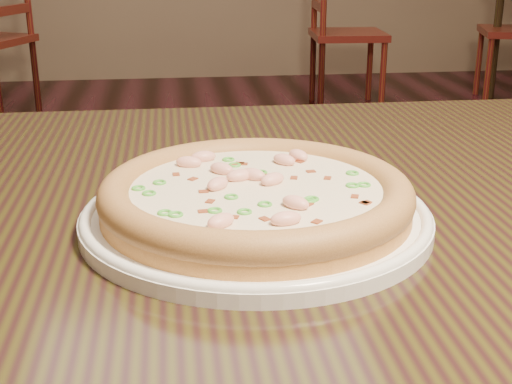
{
  "coord_description": "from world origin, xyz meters",
  "views": [
    {
      "loc": [
        -0.12,
        -0.74,
        0.98
      ],
      "look_at": [
        -0.05,
        -0.18,
        0.78
      ],
      "focal_mm": 50.0,
      "sensor_mm": 36.0,
      "label": 1
    }
  ],
  "objects": [
    {
      "name": "hero_table",
      "position": [
        0.07,
        -0.13,
        0.65
      ],
      "size": [
        1.2,
        0.8,
        0.75
      ],
      "color": "black",
      "rests_on": "ground"
    },
    {
      "name": "plate",
      "position": [
        -0.05,
        -0.18,
        0.76
      ],
      "size": [
        0.3,
        0.3,
        0.02
      ],
      "color": "white",
      "rests_on": "hero_table"
    },
    {
      "name": "pizza",
      "position": [
        -0.05,
        -0.18,
        0.78
      ],
      "size": [
        0.27,
        0.27,
        0.03
      ],
      "color": "gold",
      "rests_on": "plate"
    },
    {
      "name": "chair_c",
      "position": [
        0.89,
        3.45,
        0.44
      ],
      "size": [
        0.44,
        0.44,
        0.95
      ],
      "color": "#570F17",
      "rests_on": "ground"
    }
  ]
}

